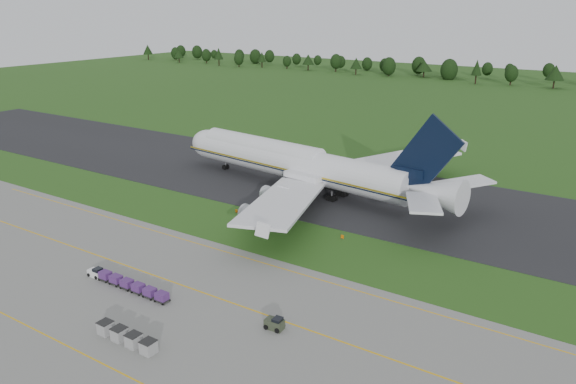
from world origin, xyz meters
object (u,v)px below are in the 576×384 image
Objects in this scene: aircraft at (299,163)px; uld_row at (126,337)px; utility_cart at (274,324)px; edge_markers at (286,223)px; baggage_train at (126,283)px.

aircraft reaches higher than uld_row.
utility_cart is (26.64, -47.77, -4.94)m from aircraft.
aircraft is 7.98× the size of uld_row.
aircraft is 61.45m from uld_row.
edge_markers is at bearing -64.07° from aircraft.
baggage_train reaches higher than utility_cart.
utility_cart is at bearing 6.97° from baggage_train.
baggage_train is 23.07m from utility_cart.
baggage_train is 6.60× the size of utility_cart.
utility_cart is 33.93m from edge_markers.
baggage_train reaches higher than edge_markers.
utility_cart is at bearing 43.53° from uld_row.
uld_row is (-12.45, -11.83, 0.19)m from utility_cart.
uld_row reaches higher than edge_markers.
uld_row is 0.38× the size of edge_markers.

